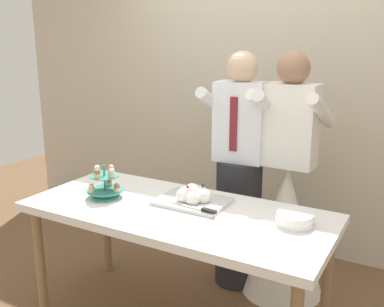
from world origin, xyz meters
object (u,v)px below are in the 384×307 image
object	(u,v)px
plate_stack	(295,219)
person_groom	(239,184)
person_bride	(285,213)
cupcake_stand	(105,184)
dessert_table	(176,220)
main_cake_tray	(193,197)

from	to	relation	value
plate_stack	person_groom	size ratio (longest dim) A/B	0.12
plate_stack	person_bride	world-z (taller)	person_bride
plate_stack	person_bride	size ratio (longest dim) A/B	0.12
cupcake_stand	person_groom	world-z (taller)	person_groom
cupcake_stand	plate_stack	bearing A→B (deg)	8.21
dessert_table	main_cake_tray	distance (m)	0.17
dessert_table	person_groom	xyz separation A→B (m)	(0.11, 0.66, 0.05)
dessert_table	person_bride	xyz separation A→B (m)	(0.44, 0.70, -0.12)
dessert_table	cupcake_stand	size ratio (longest dim) A/B	7.83
plate_stack	person_groom	xyz separation A→B (m)	(-0.56, 0.55, -0.06)
plate_stack	person_groom	world-z (taller)	person_groom
dessert_table	person_groom	distance (m)	0.67
dessert_table	plate_stack	world-z (taller)	plate_stack
person_groom	main_cake_tray	bearing A→B (deg)	-96.74
cupcake_stand	person_bride	xyz separation A→B (m)	(0.92, 0.76, -0.28)
dessert_table	plate_stack	xyz separation A→B (m)	(0.67, 0.11, 0.11)
cupcake_stand	plate_stack	distance (m)	1.16
plate_stack	cupcake_stand	bearing A→B (deg)	-171.79
main_cake_tray	plate_stack	distance (m)	0.62
cupcake_stand	main_cake_tray	xyz separation A→B (m)	(0.53, 0.18, -0.04)
cupcake_stand	person_groom	bearing A→B (deg)	50.67
person_groom	person_bride	world-z (taller)	same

